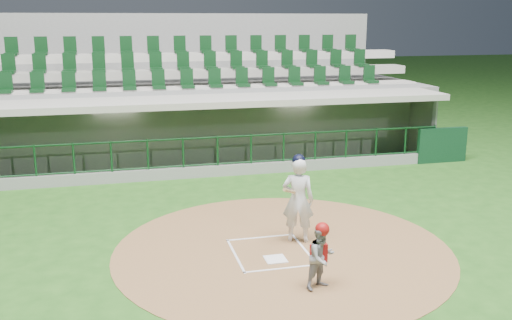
# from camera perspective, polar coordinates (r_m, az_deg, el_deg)

# --- Properties ---
(ground) EXTENTS (120.00, 120.00, 0.00)m
(ground) POSITION_cam_1_polar(r_m,az_deg,el_deg) (12.46, 1.07, -8.72)
(ground) COLOR #1F4E16
(ground) RESTS_ON ground
(dirt_circle) EXTENTS (7.20, 7.20, 0.01)m
(dirt_circle) POSITION_cam_1_polar(r_m,az_deg,el_deg) (12.35, 2.67, -8.91)
(dirt_circle) COLOR brown
(dirt_circle) RESTS_ON ground
(home_plate) EXTENTS (0.43, 0.43, 0.02)m
(home_plate) POSITION_cam_1_polar(r_m,az_deg,el_deg) (11.83, 1.96, -9.89)
(home_plate) COLOR white
(home_plate) RESTS_ON dirt_circle
(batter_box_chalk) EXTENTS (1.55, 1.80, 0.01)m
(batter_box_chalk) POSITION_cam_1_polar(r_m,az_deg,el_deg) (12.18, 1.44, -9.17)
(batter_box_chalk) COLOR white
(batter_box_chalk) RESTS_ON ground
(dugout_structure) EXTENTS (16.40, 3.70, 3.00)m
(dugout_structure) POSITION_cam_1_polar(r_m,az_deg,el_deg) (19.60, -4.19, 2.57)
(dugout_structure) COLOR slate
(dugout_structure) RESTS_ON ground
(seating_deck) EXTENTS (17.00, 6.72, 5.15)m
(seating_deck) POSITION_cam_1_polar(r_m,az_deg,el_deg) (22.47, -6.11, 5.18)
(seating_deck) COLOR slate
(seating_deck) RESTS_ON ground
(batter) EXTENTS (0.94, 0.98, 1.98)m
(batter) POSITION_cam_1_polar(r_m,az_deg,el_deg) (12.47, 4.22, -3.87)
(batter) COLOR silver
(batter) RESTS_ON dirt_circle
(catcher) EXTENTS (0.70, 0.63, 1.26)m
(catcher) POSITION_cam_1_polar(r_m,az_deg,el_deg) (10.51, 6.56, -9.50)
(catcher) COLOR gray
(catcher) RESTS_ON dirt_circle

